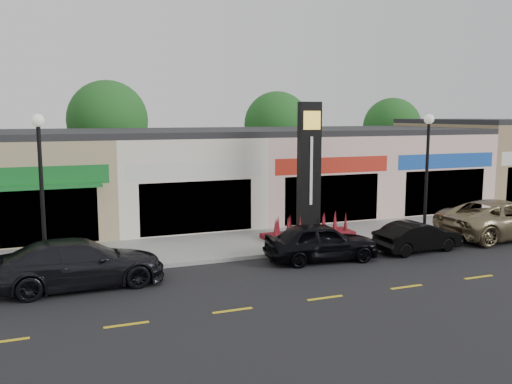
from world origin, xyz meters
TOP-DOWN VIEW (x-y plane):
  - ground at (0.00, 0.00)m, footprint 120.00×120.00m
  - sidewalk at (0.00, 4.35)m, footprint 52.00×4.30m
  - curb at (0.00, 2.10)m, footprint 52.00×0.20m
  - shop_beige at (-8.50, 11.46)m, footprint 7.00×10.85m
  - shop_cream at (-1.50, 11.47)m, footprint 7.00×10.01m
  - shop_pink_w at (5.50, 11.47)m, footprint 7.00×10.01m
  - shop_pink_e at (12.50, 11.47)m, footprint 7.00×10.01m
  - shop_tan at (19.50, 11.48)m, footprint 7.00×10.01m
  - tree_rear_west at (-4.00, 19.50)m, footprint 5.20×5.20m
  - tree_rear_mid at (8.00, 19.50)m, footprint 4.80×4.80m
  - tree_rear_east at (18.00, 19.50)m, footprint 4.60×4.60m
  - lamp_west_near at (-8.00, 2.50)m, footprint 0.44×0.44m
  - lamp_east_near at (8.00, 2.50)m, footprint 0.44×0.44m
  - pylon_sign at (3.00, 4.20)m, footprint 4.20×1.30m
  - car_dark_sedan at (-6.95, 0.87)m, footprint 2.40×5.51m
  - car_black_sedan at (1.92, 0.91)m, footprint 2.18×4.52m
  - car_black_conv at (6.29, 0.75)m, footprint 1.62×3.88m
  - car_gold_suv at (11.61, 1.48)m, footprint 2.96×6.28m

SIDE VIEW (x-z plane):
  - ground at x=0.00m, z-range 0.00..0.00m
  - sidewalk at x=0.00m, z-range 0.00..0.15m
  - curb at x=0.00m, z-range 0.00..0.15m
  - car_black_conv at x=6.29m, z-range 0.00..1.25m
  - car_black_sedan at x=1.92m, z-range 0.00..1.49m
  - car_dark_sedan at x=-6.95m, z-range 0.00..1.58m
  - car_gold_suv at x=11.61m, z-range 0.00..1.73m
  - pylon_sign at x=3.00m, z-range -0.73..5.27m
  - shop_cream at x=-1.50m, z-range 0.00..4.80m
  - shop_pink_w at x=5.50m, z-range 0.00..4.80m
  - shop_pink_e at x=12.50m, z-range 0.00..4.80m
  - shop_beige at x=-8.50m, z-range 0.00..4.80m
  - shop_tan at x=19.50m, z-range 0.00..5.30m
  - lamp_west_near at x=-8.00m, z-range 0.74..6.21m
  - lamp_east_near at x=8.00m, z-range 0.74..6.21m
  - tree_rear_east at x=18.00m, z-range 1.16..8.10m
  - tree_rear_mid at x=8.00m, z-range 1.24..8.53m
  - tree_rear_west at x=-4.00m, z-range 1.30..9.13m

